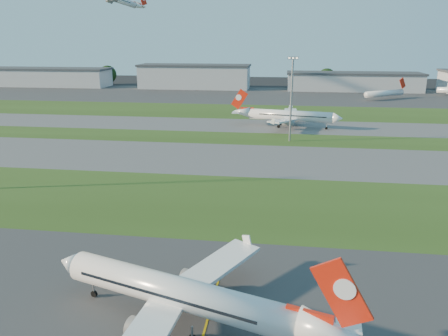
% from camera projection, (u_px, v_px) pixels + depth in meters
% --- Properties ---
extents(grass_strip_a, '(300.00, 34.00, 0.01)m').
position_uv_depth(grass_strip_a, '(215.00, 202.00, 85.68)').
color(grass_strip_a, '#2C4416').
rests_on(grass_strip_a, ground).
extents(taxiway_a, '(300.00, 32.00, 0.01)m').
position_uv_depth(taxiway_a, '(234.00, 159.00, 117.04)').
color(taxiway_a, '#515154').
rests_on(taxiway_a, ground).
extents(grass_strip_b, '(300.00, 18.00, 0.01)m').
position_uv_depth(grass_strip_b, '(243.00, 138.00, 140.79)').
color(grass_strip_b, '#2C4416').
rests_on(grass_strip_b, ground).
extents(taxiway_b, '(300.00, 26.00, 0.01)m').
position_uv_depth(taxiway_b, '(248.00, 126.00, 161.69)').
color(taxiway_b, '#515154').
rests_on(taxiway_b, ground).
extents(grass_strip_c, '(300.00, 40.00, 0.01)m').
position_uv_depth(grass_strip_c, '(254.00, 112.00, 193.04)').
color(grass_strip_c, '#2C4416').
rests_on(grass_strip_c, ground).
extents(apron_far, '(400.00, 80.00, 0.01)m').
position_uv_depth(apron_far, '(261.00, 95.00, 250.05)').
color(apron_far, '#333335').
rests_on(apron_far, ground).
extents(airliner_parked, '(33.55, 28.27, 10.80)m').
position_uv_depth(airliner_parked, '(179.00, 294.00, 48.14)').
color(airliner_parked, white).
rests_on(airliner_parked, ground).
extents(airliner_taxiing, '(37.32, 31.36, 11.75)m').
position_uv_depth(airliner_taxiing, '(289.00, 116.00, 157.68)').
color(airliner_taxiing, white).
rests_on(airliner_taxiing, ground).
extents(mini_jet_near, '(24.29, 18.03, 9.48)m').
position_uv_depth(mini_jet_near, '(385.00, 93.00, 230.76)').
color(mini_jet_near, white).
rests_on(mini_jet_near, ground).
extents(light_mast_centre, '(3.20, 0.70, 25.80)m').
position_uv_depth(light_mast_centre, '(292.00, 94.00, 132.74)').
color(light_mast_centre, gray).
rests_on(light_mast_centre, ground).
extents(hangar_far_west, '(91.80, 23.00, 12.20)m').
position_uv_depth(hangar_far_west, '(43.00, 77.00, 296.20)').
color(hangar_far_west, '#A5A8AD').
rests_on(hangar_far_west, ground).
extents(hangar_west, '(71.40, 23.00, 15.20)m').
position_uv_depth(hangar_west, '(195.00, 76.00, 282.20)').
color(hangar_west, '#A5A8AD').
rests_on(hangar_west, ground).
extents(hangar_east, '(81.60, 23.00, 11.20)m').
position_uv_depth(hangar_east, '(353.00, 81.00, 269.84)').
color(hangar_east, '#A5A8AD').
rests_on(hangar_east, ground).
extents(tree_far_west, '(11.00, 11.00, 12.00)m').
position_uv_depth(tree_far_west, '(0.00, 74.00, 313.62)').
color(tree_far_west, black).
rests_on(tree_far_west, ground).
extents(tree_west, '(12.10, 12.10, 13.20)m').
position_uv_depth(tree_west, '(108.00, 74.00, 305.00)').
color(tree_west, black).
rests_on(tree_west, ground).
extents(tree_mid_west, '(9.90, 9.90, 10.80)m').
position_uv_depth(tree_mid_west, '(235.00, 78.00, 289.93)').
color(tree_mid_west, black).
rests_on(tree_mid_west, ground).
extents(tree_mid_east, '(11.55, 11.55, 12.60)m').
position_uv_depth(tree_mid_east, '(327.00, 77.00, 284.75)').
color(tree_mid_east, black).
rests_on(tree_mid_east, ground).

